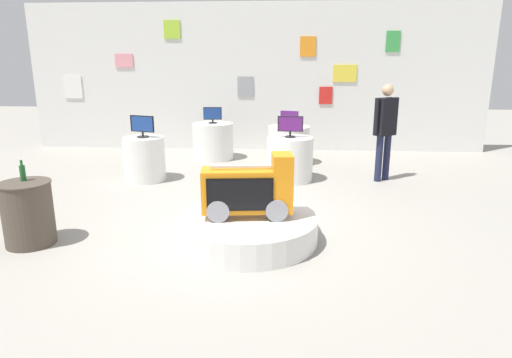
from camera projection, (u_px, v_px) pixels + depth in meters
ground_plane at (229, 225)px, 5.84m from camera, size 30.00×30.00×0.00m
back_wall_display at (255, 78)px, 10.43m from camera, size 10.78×0.13×3.40m
main_display_pedestal at (247, 229)px, 5.29m from camera, size 1.68×1.68×0.31m
novelty_firetruck_tv at (249, 192)px, 5.16m from camera, size 1.08×0.50×0.75m
display_pedestal_left_rear at (288, 145)px, 9.25m from camera, size 0.87×0.87×0.78m
tv_on_left_rear at (289, 117)px, 9.10m from camera, size 0.40×0.16×0.33m
display_pedestal_center_rear at (290, 159)px, 7.94m from camera, size 0.82×0.82×0.78m
tv_on_center_rear at (290, 125)px, 7.78m from camera, size 0.45×0.19×0.37m
display_pedestal_right_rear at (144, 159)px, 7.94m from camera, size 0.73×0.73×0.78m
tv_on_right_rear at (142, 125)px, 7.78m from camera, size 0.46×0.21×0.38m
display_pedestal_far_right at (213, 141)px, 9.71m from camera, size 0.88×0.88×0.78m
tv_on_far_right at (212, 115)px, 9.56m from camera, size 0.40×0.18×0.35m
side_table_round at (28, 213)px, 5.14m from camera, size 0.58×0.58×0.75m
bottle_on_side_table at (23, 172)px, 5.09m from camera, size 0.06×0.06×0.24m
shopper_browsing_near_truck at (385, 125)px, 7.77m from camera, size 0.47×0.39×1.70m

